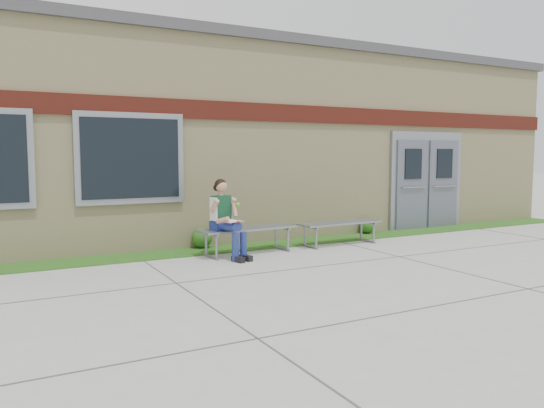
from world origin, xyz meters
TOP-DOWN VIEW (x-y plane):
  - ground at (0.00, 0.00)m, footprint 80.00×80.00m
  - grass_strip at (0.00, 2.60)m, footprint 16.00×0.80m
  - school_building at (-0.00, 5.99)m, footprint 16.20×6.22m
  - bench_left at (-1.18, 2.00)m, footprint 1.85×0.65m
  - bench_right at (0.82, 2.00)m, footprint 1.75×0.53m
  - girl at (-1.68, 1.80)m, footprint 0.55×0.83m
  - shrub_mid at (-1.73, 2.85)m, footprint 0.38×0.38m
  - shrub_east at (2.16, 2.85)m, footprint 0.36×0.36m

SIDE VIEW (x-z plane):
  - ground at x=0.00m, z-range 0.00..0.00m
  - grass_strip at x=0.00m, z-range 0.00..0.02m
  - shrub_east at x=2.16m, z-range 0.02..0.38m
  - shrub_mid at x=-1.73m, z-range 0.02..0.40m
  - bench_right at x=0.82m, z-range 0.12..0.57m
  - bench_left at x=-1.18m, z-range 0.13..0.60m
  - girl at x=-1.68m, z-range 0.04..1.39m
  - school_building at x=0.00m, z-range 0.00..4.20m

